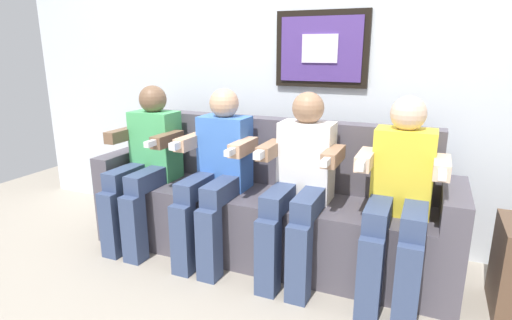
# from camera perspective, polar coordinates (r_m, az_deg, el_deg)

# --- Properties ---
(ground_plane) EXTENTS (6.21, 6.21, 0.00)m
(ground_plane) POSITION_cam_1_polar(r_m,az_deg,el_deg) (2.63, -1.34, -15.68)
(ground_plane) COLOR #9E9384
(back_wall_assembly) EXTENTS (4.78, 0.10, 2.60)m
(back_wall_assembly) POSITION_cam_1_polar(r_m,az_deg,el_deg) (2.97, 4.95, 14.15)
(back_wall_assembly) COLOR silver
(back_wall_assembly) RESTS_ON ground_plane
(couch) EXTENTS (2.38, 0.58, 0.90)m
(couch) POSITION_cam_1_polar(r_m,az_deg,el_deg) (2.77, 1.47, -6.90)
(couch) COLOR #514C56
(couch) RESTS_ON ground_plane
(person_leftmost) EXTENTS (0.46, 0.56, 1.11)m
(person_leftmost) POSITION_cam_1_polar(r_m,az_deg,el_deg) (2.94, -15.05, -0.06)
(person_leftmost) COLOR #4CB266
(person_leftmost) RESTS_ON ground_plane
(person_left_center) EXTENTS (0.46, 0.56, 1.11)m
(person_left_center) POSITION_cam_1_polar(r_m,az_deg,el_deg) (2.64, -5.49, -1.30)
(person_left_center) COLOR #3F72CC
(person_left_center) RESTS_ON ground_plane
(person_right_center) EXTENTS (0.46, 0.56, 1.11)m
(person_right_center) POSITION_cam_1_polar(r_m,az_deg,el_deg) (2.43, 6.13, -2.77)
(person_right_center) COLOR white
(person_right_center) RESTS_ON ground_plane
(person_rightmost) EXTENTS (0.46, 0.56, 1.11)m
(person_rightmost) POSITION_cam_1_polar(r_m,az_deg,el_deg) (2.34, 19.32, -4.30)
(person_rightmost) COLOR yellow
(person_rightmost) RESTS_ON ground_plane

